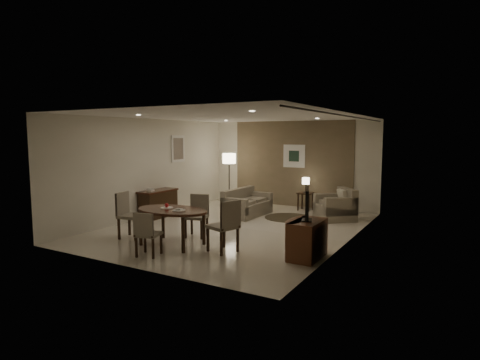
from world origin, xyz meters
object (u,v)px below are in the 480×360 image
Objects in this scene: console_desk at (158,204)px; chair_left at (132,215)px; sofa at (248,202)px; tv_cabinet at (307,239)px; chair_far at (196,216)px; chair_near at (149,234)px; dining_table at (172,227)px; side_table at (305,201)px; floor_lamp at (229,179)px; chair_right at (223,226)px; armchair at (335,204)px.

chair_left is at bearing -63.02° from console_desk.
tv_cabinet is at bearing -133.98° from sofa.
sofa is at bearing 78.35° from chair_far.
tv_cabinet is at bearing -168.47° from chair_near.
sofa is at bearing 92.23° from dining_table.
dining_table is 2.94× the size of side_table.
tv_cabinet is 5.90m from floor_lamp.
sofa is (-0.13, 3.47, 0.00)m from dining_table.
dining_table is (-2.72, -0.53, 0.02)m from tv_cabinet.
chair_right is (2.29, 0.11, 0.01)m from chair_left.
chair_near is at bearing -103.35° from chair_far.
tv_cabinet is 4.10m from sofa.
armchair is at bearing 42.26° from chair_far.
console_desk is at bearing -104.87° from floor_lamp.
floor_lamp is at bearing 75.13° from console_desk.
chair_left is at bearing -48.73° from chair_near.
chair_near is 0.84× the size of chair_left.
chair_right is at bearing -99.60° from chair_left.
console_desk is at bearing -66.81° from chair_near.
chair_far reaches higher than armchair.
chair_near reaches higher than side_table.
chair_left is 1.07× the size of armchair.
floor_lamp is at bearing 135.44° from tv_cabinet.
sofa is at bearing -113.60° from armchair.
sofa reaches higher than tv_cabinet.
console_desk is at bearing 135.19° from chair_far.
dining_table is at bearing -108.00° from chair_far.
floor_lamp is at bearing 95.92° from chair_far.
sofa is 1.85m from floor_lamp.
armchair is at bearing -128.13° from chair_near.
armchair is (2.13, 3.35, -0.05)m from chair_far.
chair_far reaches higher than dining_table.
chair_near is at bearing -31.32° from chair_right.
chair_left is at bearing 179.68° from dining_table.
dining_table is at bearing -98.84° from chair_near.
armchair is at bearing -37.50° from side_table.
armchair is (-0.56, 3.60, 0.07)m from tv_cabinet.
chair_far is 1.41m from chair_left.
floor_lamp reaches higher than tv_cabinet.
side_table is at bearing 61.94° from chair_far.
dining_table is at bearing -176.02° from sofa.
chair_left reaches higher than tv_cabinet.
armchair is at bearing -50.86° from chair_left.
console_desk is 3.62m from chair_near.
armchair is (4.33, 2.10, 0.04)m from console_desk.
side_table is at bearing 8.57° from floor_lamp.
side_table is at bearing -114.18° from chair_near.
console_desk is 1.19× the size of chair_left.
chair_right reaches higher than side_table.
console_desk is 2.97m from dining_table.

